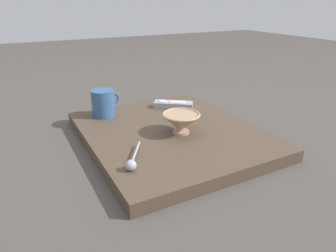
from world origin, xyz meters
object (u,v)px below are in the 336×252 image
at_px(coffee_mug, 104,103).
at_px(teaspoon, 132,163).
at_px(cereal_bowl, 181,122).
at_px(tv_remote_near, 173,105).

xyz_separation_m(coffee_mug, teaspoon, (0.41, -0.05, -0.04)).
height_order(cereal_bowl, coffee_mug, coffee_mug).
bearing_deg(cereal_bowl, tv_remote_near, 156.72).
bearing_deg(teaspoon, coffee_mug, 172.59).
bearing_deg(cereal_bowl, coffee_mug, -147.71).
distance_m(teaspoon, tv_remote_near, 0.49).
bearing_deg(cereal_bowl, teaspoon, -59.21).
xyz_separation_m(coffee_mug, tv_remote_near, (0.04, 0.27, -0.04)).
bearing_deg(tv_remote_near, coffee_mug, -98.91).
distance_m(cereal_bowl, teaspoon, 0.27).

